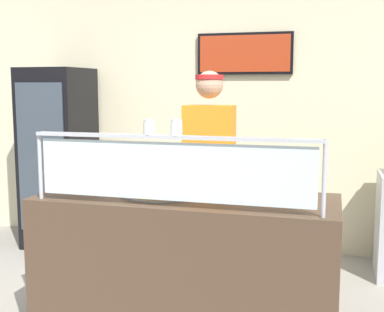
{
  "coord_description": "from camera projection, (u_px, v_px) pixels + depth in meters",
  "views": [
    {
      "loc": [
        1.85,
        -2.67,
        1.65
      ],
      "look_at": [
        0.98,
        0.4,
        1.21
      ],
      "focal_mm": 47.59,
      "sensor_mm": 36.0,
      "label": 1
    }
  ],
  "objects": [
    {
      "name": "drink_fridge",
      "position": [
        59.0,
        157.0,
        5.25
      ],
      "size": [
        0.6,
        0.66,
        1.83
      ],
      "color": "black",
      "rests_on": "ground"
    },
    {
      "name": "pizza_tray",
      "position": [
        160.0,
        192.0,
        3.3
      ],
      "size": [
        0.52,
        0.52,
        0.04
      ],
      "color": "#9EA0A8",
      "rests_on": "serving_counter"
    },
    {
      "name": "ground_plane",
      "position": [
        209.0,
        299.0,
        3.96
      ],
      "size": [
        12.0,
        12.0,
        0.0
      ],
      "primitive_type": "plane",
      "color": "gray",
      "rests_on": "ground"
    },
    {
      "name": "parmesan_shaker",
      "position": [
        149.0,
        128.0,
        2.91
      ],
      "size": [
        0.07,
        0.07,
        0.09
      ],
      "color": "white",
      "rests_on": "sneeze_guard"
    },
    {
      "name": "pepper_flake_shaker",
      "position": [
        176.0,
        128.0,
        2.87
      ],
      "size": [
        0.07,
        0.07,
        0.09
      ],
      "color": "white",
      "rests_on": "sneeze_guard"
    },
    {
      "name": "worker_figure",
      "position": [
        209.0,
        170.0,
        3.93
      ],
      "size": [
        0.41,
        0.5,
        1.76
      ],
      "color": "#23232D",
      "rests_on": "ground"
    },
    {
      "name": "pizza_server",
      "position": [
        158.0,
        189.0,
        3.28
      ],
      "size": [
        0.12,
        0.29,
        0.01
      ],
      "primitive_type": "cube",
      "rotation": [
        0.0,
        0.0,
        -0.15
      ],
      "color": "#ADAFB7",
      "rests_on": "pizza_tray"
    },
    {
      "name": "sneeze_guard",
      "position": [
        171.0,
        162.0,
        2.9
      ],
      "size": [
        1.73,
        0.06,
        0.42
      ],
      "color": "#B2B5BC",
      "rests_on": "serving_counter"
    },
    {
      "name": "serving_counter",
      "position": [
        186.0,
        268.0,
        3.29
      ],
      "size": [
        1.9,
        0.72,
        0.95
      ],
      "primitive_type": "cube",
      "color": "#4C3828",
      "rests_on": "ground"
    },
    {
      "name": "shop_rear_unit",
      "position": [
        243.0,
        115.0,
        5.12
      ],
      "size": [
        6.3,
        0.13,
        2.7
      ],
      "color": "beige",
      "rests_on": "ground"
    }
  ]
}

